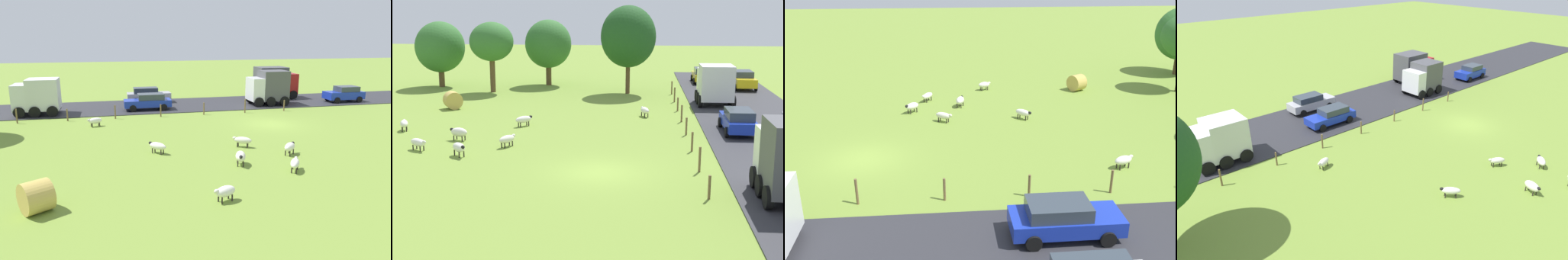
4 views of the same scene
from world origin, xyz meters
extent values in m
plane|color=olive|center=(0.00, 0.00, 0.00)|extent=(160.00, 160.00, 0.00)
ellipsoid|color=white|center=(-10.46, 3.32, 0.46)|extent=(1.23, 1.01, 0.44)
ellipsoid|color=silver|center=(-9.99, 3.02, 0.56)|extent=(0.32, 0.29, 0.20)
cylinder|color=#2D2823|center=(-10.12, 3.25, 0.15)|extent=(0.07, 0.07, 0.30)
cylinder|color=#2D2823|center=(-10.25, 3.05, 0.15)|extent=(0.07, 0.07, 0.30)
cylinder|color=#2D2823|center=(-10.67, 3.60, 0.15)|extent=(0.07, 0.07, 0.30)
cylinder|color=#2D2823|center=(-10.80, 3.39, 0.15)|extent=(0.07, 0.07, 0.30)
ellipsoid|color=white|center=(-7.78, 2.28, 0.51)|extent=(1.08, 1.11, 0.50)
ellipsoid|color=black|center=(-7.44, 1.91, 0.62)|extent=(0.31, 0.31, 0.20)
cylinder|color=#2D2823|center=(-7.48, 2.16, 0.16)|extent=(0.07, 0.07, 0.32)
cylinder|color=#2D2823|center=(-7.68, 1.98, 0.16)|extent=(0.07, 0.07, 0.32)
cylinder|color=#2D2823|center=(-7.88, 2.59, 0.16)|extent=(0.07, 0.07, 0.32)
cylinder|color=#2D2823|center=(-8.08, 2.40, 0.16)|extent=(0.07, 0.07, 0.32)
ellipsoid|color=white|center=(-5.75, 9.99, 0.48)|extent=(1.17, 1.16, 0.45)
ellipsoid|color=black|center=(-5.35, 10.38, 0.58)|extent=(0.31, 0.31, 0.20)
cylinder|color=#2D2823|center=(-5.61, 10.31, 0.16)|extent=(0.07, 0.07, 0.31)
cylinder|color=#2D2823|center=(-5.43, 10.13, 0.16)|extent=(0.07, 0.07, 0.31)
cylinder|color=#2D2823|center=(-6.08, 9.85, 0.16)|extent=(0.07, 0.07, 0.31)
cylinder|color=#2D2823|center=(-5.90, 9.67, 0.16)|extent=(0.07, 0.07, 0.31)
ellipsoid|color=white|center=(2.38, 13.91, 0.47)|extent=(0.83, 1.18, 0.47)
ellipsoid|color=silver|center=(2.20, 14.39, 0.58)|extent=(0.26, 0.31, 0.20)
cylinder|color=#2D2823|center=(2.15, 14.14, 0.15)|extent=(0.07, 0.07, 0.29)
cylinder|color=#2D2823|center=(2.39, 14.23, 0.15)|extent=(0.07, 0.07, 0.29)
cylinder|color=#2D2823|center=(2.37, 13.58, 0.15)|extent=(0.07, 0.07, 0.29)
cylinder|color=#2D2823|center=(2.61, 13.68, 0.15)|extent=(0.07, 0.07, 0.29)
ellipsoid|color=silver|center=(-5.64, 4.49, 0.47)|extent=(0.98, 1.21, 0.44)
ellipsoid|color=silver|center=(-5.35, 4.95, 0.57)|extent=(0.29, 0.32, 0.20)
cylinder|color=#2D2823|center=(-5.57, 4.82, 0.15)|extent=(0.07, 0.07, 0.30)
cylinder|color=#2D2823|center=(-5.37, 4.69, 0.15)|extent=(0.07, 0.07, 0.30)
cylinder|color=#2D2823|center=(-5.91, 4.28, 0.15)|extent=(0.07, 0.07, 0.30)
cylinder|color=#2D2823|center=(-5.70, 4.15, 0.15)|extent=(0.07, 0.07, 0.30)
ellipsoid|color=white|center=(-13.19, 8.01, 0.47)|extent=(0.80, 1.10, 0.48)
ellipsoid|color=silver|center=(-13.36, 8.46, 0.58)|extent=(0.26, 0.31, 0.20)
cylinder|color=#2D2823|center=(-13.41, 8.22, 0.15)|extent=(0.07, 0.07, 0.29)
cylinder|color=#2D2823|center=(-13.16, 8.31, 0.15)|extent=(0.07, 0.07, 0.29)
cylinder|color=#2D2823|center=(-13.22, 7.71, 0.15)|extent=(0.07, 0.07, 0.29)
cylinder|color=#2D2823|center=(-12.97, 7.80, 0.15)|extent=(0.07, 0.07, 0.29)
ellipsoid|color=silver|center=(-8.85, 5.78, 0.51)|extent=(1.20, 0.86, 0.55)
ellipsoid|color=black|center=(-9.35, 5.94, 0.64)|extent=(0.30, 0.25, 0.20)
cylinder|color=#2D2823|center=(-9.18, 5.73, 0.15)|extent=(0.07, 0.07, 0.30)
cylinder|color=#2D2823|center=(-9.09, 6.02, 0.15)|extent=(0.07, 0.07, 0.30)
cylinder|color=#2D2823|center=(-8.62, 5.55, 0.15)|extent=(0.07, 0.07, 0.30)
cylinder|color=#2D2823|center=(-8.52, 5.83, 0.15)|extent=(0.07, 0.07, 0.30)
cylinder|color=tan|center=(-12.45, 15.78, 0.67)|extent=(1.72, 1.64, 1.34)
cylinder|color=brown|center=(4.90, 0.46, 0.64)|extent=(0.12, 0.12, 1.28)
cylinder|color=brown|center=(4.90, 4.41, 0.56)|extent=(0.12, 0.12, 1.11)
cylinder|color=brown|center=(4.90, 8.36, 0.56)|extent=(0.12, 0.12, 1.12)
cylinder|color=brown|center=(4.90, 12.30, 0.60)|extent=(0.12, 0.12, 1.20)
cylinder|color=black|center=(7.10, -1.84, 0.54)|extent=(0.30, 0.96, 0.96)
cube|color=#1933B2|center=(8.20, 9.18, 0.70)|extent=(1.78, 4.46, 0.65)
cube|color=#333D47|center=(8.20, 8.84, 1.31)|extent=(1.57, 2.45, 0.56)
cylinder|color=black|center=(7.31, 10.63, 0.38)|extent=(0.22, 0.64, 0.64)
cylinder|color=black|center=(9.09, 10.63, 0.38)|extent=(0.22, 0.64, 0.64)
cylinder|color=black|center=(7.31, 7.73, 0.38)|extent=(0.22, 0.64, 0.64)
cylinder|color=black|center=(9.09, 7.73, 0.38)|extent=(0.22, 0.64, 0.64)
camera|label=1|loc=(-27.56, 12.63, 7.00)|focal=34.48mm
camera|label=2|loc=(1.72, -26.89, 8.32)|focal=52.51mm
camera|label=3|loc=(23.03, 4.43, 10.50)|focal=40.97mm
camera|label=4|loc=(-16.27, 25.72, 13.27)|focal=32.73mm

